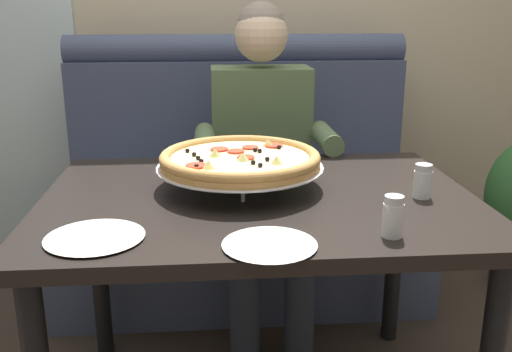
% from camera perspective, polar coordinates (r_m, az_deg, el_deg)
% --- Properties ---
extents(booth_bench, '(1.58, 0.78, 1.13)m').
position_cam_1_polar(booth_bench, '(2.62, -1.50, -2.50)').
color(booth_bench, '#424C6B').
rests_on(booth_bench, ground_plane).
extents(dining_table, '(1.24, 0.89, 0.73)m').
position_cam_1_polar(dining_table, '(1.68, 0.29, -4.73)').
color(dining_table, black).
rests_on(dining_table, ground_plane).
extents(diner_main, '(0.54, 0.64, 1.27)m').
position_cam_1_polar(diner_main, '(2.28, 0.71, 2.76)').
color(diner_main, '#2D3342').
rests_on(diner_main, ground_plane).
extents(pizza, '(0.50, 0.50, 0.12)m').
position_cam_1_polar(pizza, '(1.69, -1.61, 1.61)').
color(pizza, silver).
rests_on(pizza, dining_table).
extents(shaker_parmesan, '(0.05, 0.05, 0.10)m').
position_cam_1_polar(shaker_parmesan, '(1.68, 16.27, -0.73)').
color(shaker_parmesan, white).
rests_on(shaker_parmesan, dining_table).
extents(shaker_pepper_flakes, '(0.05, 0.05, 0.10)m').
position_cam_1_polar(shaker_pepper_flakes, '(1.38, 13.49, -4.23)').
color(shaker_pepper_flakes, white).
rests_on(shaker_pepper_flakes, dining_table).
extents(plate_near_left, '(0.23, 0.23, 0.02)m').
position_cam_1_polar(plate_near_left, '(1.39, -15.80, -5.67)').
color(plate_near_left, white).
rests_on(plate_near_left, dining_table).
extents(plate_near_right, '(0.22, 0.22, 0.02)m').
position_cam_1_polar(plate_near_right, '(1.30, 1.36, -6.62)').
color(plate_near_right, white).
rests_on(plate_near_right, dining_table).
extents(patio_chair, '(0.41, 0.40, 0.86)m').
position_cam_1_polar(patio_chair, '(3.93, -18.63, 5.02)').
color(patio_chair, black).
rests_on(patio_chair, ground_plane).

